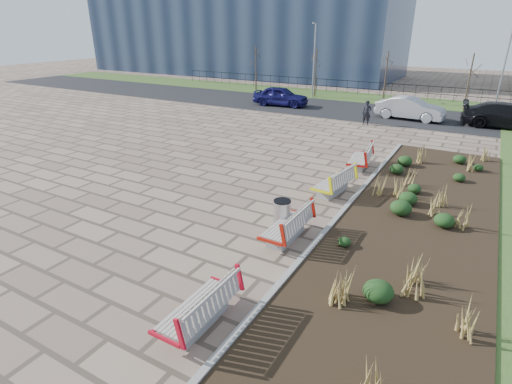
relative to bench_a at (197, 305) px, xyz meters
The scene contains 22 objects.
ground 3.68m from the bench_a, 145.27° to the left, with size 120.00×120.00×0.00m, color #85705B.
planting_bed 7.80m from the bench_a, 65.34° to the left, with size 4.50×18.00×0.10m, color black.
planting_curb 7.15m from the bench_a, 82.60° to the left, with size 0.16×18.00×0.15m, color gray.
grass_verge_far 30.23m from the bench_a, 95.70° to the left, with size 80.00×5.00×0.04m, color #33511E.
road 24.27m from the bench_a, 97.10° to the left, with size 80.00×7.00×0.02m, color black.
bench_a is the anchor object (origin of this frame).
bench_b 4.24m from the bench_a, 90.00° to the left, with size 0.90×2.10×1.00m, color #B2190B, non-canonical shape.
bench_c 8.30m from the bench_a, 90.00° to the left, with size 0.90×2.10×1.00m, color #F5EB0C, non-canonical shape.
bench_d 11.67m from the bench_a, 90.00° to the left, with size 0.90×2.10×1.00m, color #B5110C, non-canonical shape.
litter_bin 4.77m from the bench_a, 94.68° to the left, with size 0.52×0.52×0.95m, color #B2B2B7.
pedestrian 20.15m from the bench_a, 95.75° to the left, with size 0.56×0.37×1.54m, color black.
car_blue 25.12m from the bench_a, 112.61° to the left, with size 1.73×4.30×1.47m, color #131250.
car_silver 23.10m from the bench_a, 89.84° to the left, with size 1.54×4.41×1.45m, color #999BA0.
car_black 24.21m from the bench_a, 76.40° to the left, with size 2.10×5.16×1.50m, color black.
tree_a 32.31m from the bench_a, 117.69° to the left, with size 1.40×1.40×4.00m, color #4C3D2D, non-canonical shape.
tree_b 30.00m from the bench_a, 107.48° to the left, with size 1.40×1.40×4.00m, color #4C3D2D, non-canonical shape.
tree_c 28.78m from the bench_a, 95.99° to the left, with size 1.40×1.40×4.00m, color #4C3D2D, non-canonical shape.
tree_d 28.78m from the bench_a, 84.01° to the left, with size 1.40×1.40×4.00m, color #4C3D2D, non-canonical shape.
lamp_west 29.60m from the bench_a, 107.77° to the left, with size 0.24×0.60×6.00m, color gray, non-canonical shape.
lamp_east 28.63m from the bench_a, 79.90° to the left, with size 0.24×0.60×6.00m, color gray, non-canonical shape.
railing_fence 31.72m from the bench_a, 95.43° to the left, with size 44.00×0.10×1.20m, color black, non-canonical shape.
building_glass 49.44m from the bench_a, 120.71° to the left, with size 40.00×14.00×15.00m, color #192338.
Camera 1 is at (7.42, -7.33, 5.89)m, focal length 28.00 mm.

